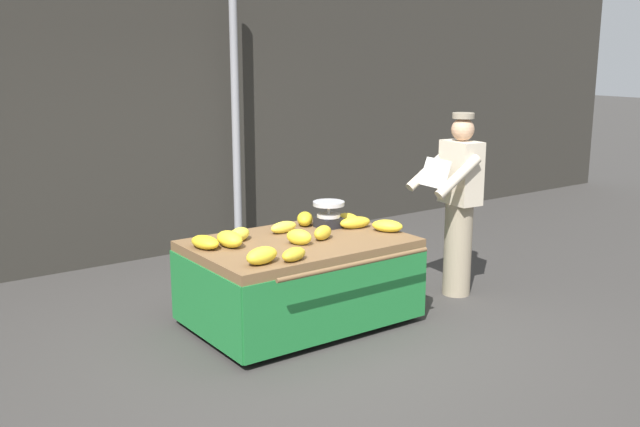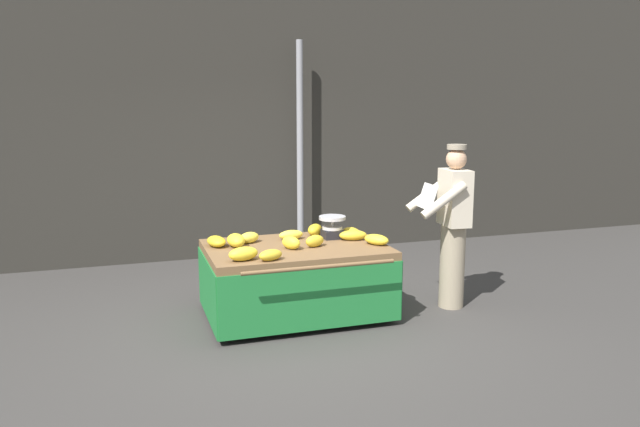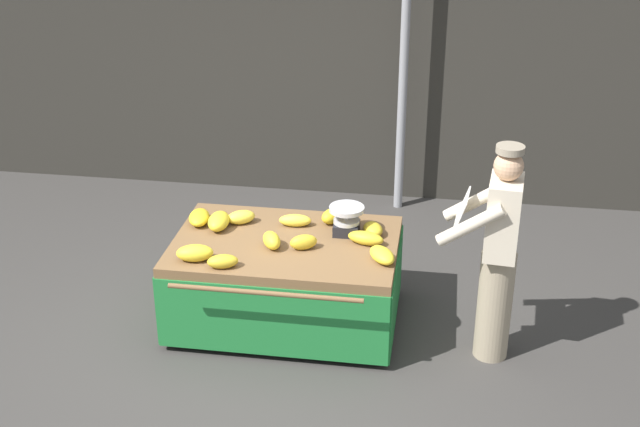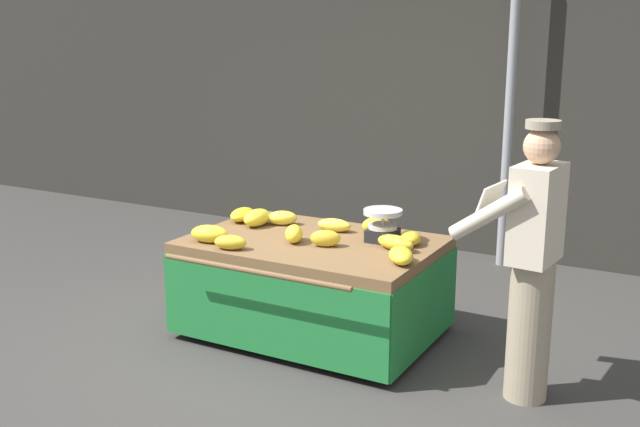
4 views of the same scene
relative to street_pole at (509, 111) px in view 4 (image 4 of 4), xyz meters
name	(u,v)px [view 4 (image 4 of 4)]	position (x,y,z in m)	size (l,w,h in m)	color
ground_plane	(265,349)	(-0.91, -2.78, -1.48)	(60.00, 60.00, 0.00)	#383533
back_wall	(433,49)	(-0.91, 0.38, 0.54)	(16.00, 0.24, 4.04)	#2D2B26
street_pole	(509,111)	(0.00, 0.00, 0.00)	(0.09, 0.09, 2.95)	gray
banana_cart	(312,265)	(-0.74, -2.37, -0.93)	(1.79, 1.39, 0.73)	brown
weighing_scale	(383,225)	(-0.28, -2.16, -0.63)	(0.28, 0.28, 0.23)	black
banana_bunch_0	(395,243)	(-0.11, -2.32, -0.69)	(0.13, 0.29, 0.11)	gold
banana_bunch_1	(376,225)	(-0.42, -1.98, -0.68)	(0.14, 0.23, 0.13)	gold
banana_bunch_2	(243,215)	(-1.50, -2.16, -0.69)	(0.17, 0.28, 0.10)	gold
banana_bunch_3	(230,242)	(-1.12, -2.86, -0.69)	(0.12, 0.23, 0.10)	gold
banana_bunch_4	(257,218)	(-1.32, -2.23, -0.68)	(0.17, 0.29, 0.13)	yellow
banana_bunch_5	(294,234)	(-0.83, -2.49, -0.68)	(0.12, 0.22, 0.13)	yellow
banana_bunch_6	(410,238)	(-0.07, -2.16, -0.70)	(0.15, 0.21, 0.10)	gold
banana_bunch_7	(282,218)	(-1.16, -2.11, -0.69)	(0.13, 0.23, 0.11)	yellow
banana_bunch_8	(210,234)	(-1.35, -2.79, -0.68)	(0.15, 0.28, 0.13)	yellow
banana_bunch_9	(334,225)	(-0.71, -2.09, -0.70)	(0.11, 0.26, 0.10)	yellow
banana_bunch_10	(325,238)	(-0.58, -2.48, -0.69)	(0.11, 0.21, 0.12)	gold
banana_bunch_11	(401,256)	(0.04, -2.58, -0.69)	(0.16, 0.27, 0.10)	yellow
vendor_person	(531,261)	(0.88, -2.60, -0.60)	(0.61, 0.55, 1.71)	gray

